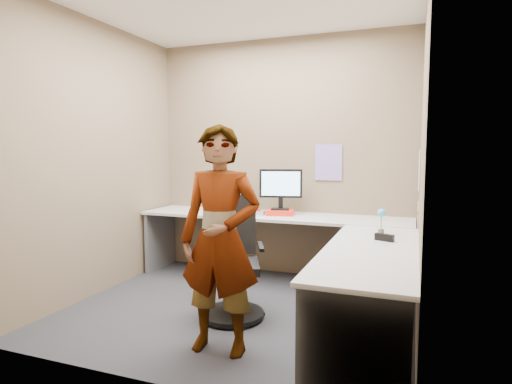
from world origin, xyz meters
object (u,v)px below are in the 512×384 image
at_px(office_chair, 232,268).
at_px(person, 220,240).
at_px(monitor, 281,186).
at_px(desk, 297,241).

relative_size(office_chair, person, 0.63).
distance_m(monitor, office_chair, 1.30).
bearing_deg(person, monitor, 89.20).
bearing_deg(desk, person, -102.55).
xyz_separation_m(monitor, office_chair, (-0.08, -1.13, -0.63)).
distance_m(desk, monitor, 0.85).
height_order(desk, monitor, monitor).
distance_m(desk, office_chair, 0.69).
distance_m(office_chair, person, 0.75).
xyz_separation_m(desk, office_chair, (-0.43, -0.51, -0.17)).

